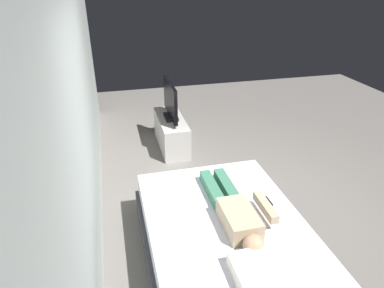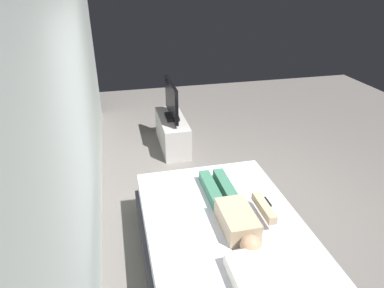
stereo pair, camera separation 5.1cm
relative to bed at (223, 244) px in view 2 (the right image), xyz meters
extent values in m
plane|color=slate|center=(0.77, -0.42, -0.26)|extent=(10.00, 10.00, 0.00)
cube|color=silver|center=(1.17, 1.22, 1.14)|extent=(6.40, 0.10, 2.80)
cube|color=#333338|center=(0.00, 0.00, -0.11)|extent=(2.07, 1.51, 0.30)
cube|color=white|center=(0.00, 0.00, 0.16)|extent=(1.99, 1.43, 0.24)
cube|color=silver|center=(-0.71, 0.00, 0.34)|extent=(0.48, 0.34, 0.12)
cube|color=tan|center=(-0.10, -0.08, 0.37)|extent=(0.48, 0.28, 0.18)
sphere|color=tan|center=(-0.43, -0.08, 0.37)|extent=(0.18, 0.18, 0.18)
cube|color=#387056|center=(0.44, -0.16, 0.33)|extent=(0.60, 0.11, 0.11)
cube|color=#387056|center=(0.44, 0.00, 0.33)|extent=(0.60, 0.11, 0.11)
cube|color=tan|center=(-0.04, -0.36, 0.41)|extent=(0.40, 0.08, 0.08)
cube|color=black|center=(0.18, -0.50, 0.29)|extent=(0.15, 0.04, 0.02)
cube|color=#B7B2AD|center=(2.62, 0.02, -0.01)|extent=(1.10, 0.40, 0.50)
cube|color=black|center=(2.62, 0.02, 0.26)|extent=(0.32, 0.20, 0.05)
cube|color=black|center=(2.62, 0.02, 0.56)|extent=(0.88, 0.05, 0.54)
camera|label=1|loc=(-2.30, 0.90, 2.34)|focal=31.68mm
camera|label=2|loc=(-2.31, 0.85, 2.34)|focal=31.68mm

